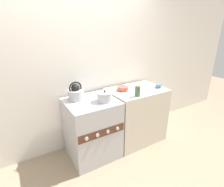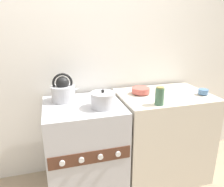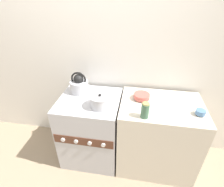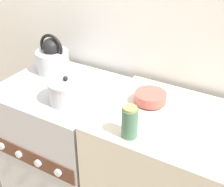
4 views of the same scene
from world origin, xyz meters
The scene contains 9 objects.
ground_plane centered at (0.00, 0.00, 0.00)m, with size 12.00×12.00×0.00m, color gray.
wall_back centered at (0.00, 0.70, 1.25)m, with size 7.00×0.06×2.50m.
stove centered at (0.00, 0.32, 0.43)m, with size 0.68×0.65×0.87m.
counter centered at (0.79, 0.32, 0.44)m, with size 0.87×0.63×0.89m.
kettle centered at (-0.15, 0.45, 0.96)m, with size 0.26×0.21×0.26m.
cooking_pot centered at (0.15, 0.20, 0.93)m, with size 0.21×0.21×0.16m.
enamel_bowl centered at (0.57, 0.39, 0.92)m, with size 0.17×0.17×0.06m.
small_ceramic_bowl centered at (1.13, 0.20, 0.92)m, with size 0.09×0.09×0.05m.
storage_jar centered at (0.61, 0.08, 0.97)m, with size 0.08×0.08×0.16m.
Camera 3 is at (0.52, -1.24, 1.94)m, focal length 28.00 mm.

